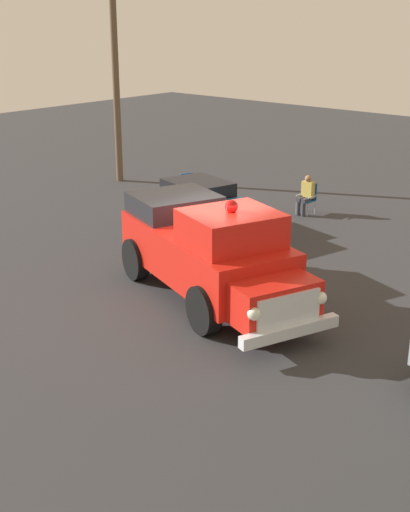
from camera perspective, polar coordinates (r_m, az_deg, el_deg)
ground_plane at (r=16.33m, az=0.81°, el=-3.16°), size 60.00×60.00×0.00m
vintage_fire_truck at (r=15.65m, az=0.41°, el=0.50°), size 6.33×4.12×2.59m
classic_hot_rod at (r=20.87m, az=-0.06°, el=4.17°), size 4.68×2.84×1.46m
lawn_chair_near_truck at (r=22.90m, az=8.56°, el=4.95°), size 0.53×0.51×1.02m
lawn_chair_by_car at (r=23.96m, az=-1.38°, el=5.83°), size 0.63×0.63×1.02m
spectator_seated at (r=22.77m, az=8.38°, el=5.16°), size 0.41×0.54×1.29m
utility_pole at (r=26.83m, az=-7.42°, el=14.55°), size 1.36×1.21×7.69m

